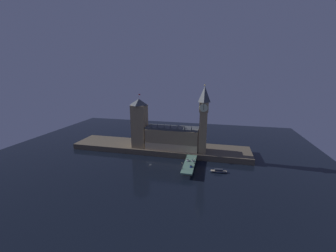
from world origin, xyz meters
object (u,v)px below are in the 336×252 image
Objects in this scene: car_northbound_lead at (188,160)px; pedestrian_mid_walk at (194,163)px; car_southbound_trail at (192,161)px; boat_downstream at (219,171)px; street_lamp_mid at (195,160)px; car_southbound_lead at (191,166)px; pedestrian_far_rail at (186,159)px; pedestrian_near_rail at (183,168)px; victoria_tower at (140,123)px; street_lamp_near at (182,165)px; clock_tower at (204,118)px; street_lamp_far at (187,154)px.

pedestrian_mid_walk is (7.24, -5.49, 0.15)m from car_northbound_lead.
car_southbound_trail is 28.30m from boat_downstream.
car_southbound_lead is at bearing -109.28° from street_lamp_mid.
pedestrian_near_rail is at bearing -90.00° from pedestrian_far_rail.
pedestrian_far_rail is at bearing 143.05° from street_lamp_mid.
victoria_tower is 107.85m from boat_downstream.
street_lamp_near reaches higher than car_southbound_lead.
street_lamp_mid is at bearing 53.56° from pedestrian_near_rail.
boat_downstream is (18.71, -31.92, -46.24)m from clock_tower.
pedestrian_mid_walk is at bearing 54.09° from pedestrian_near_rail.
pedestrian_far_rail is 0.09× the size of boat_downstream.
street_lamp_far is (-7.64, 22.76, 3.60)m from car_southbound_lead.
street_lamp_far is (-7.64, 8.69, 3.62)m from car_southbound_trail.
street_lamp_mid is 18.06m from street_lamp_far.
street_lamp_far is at bearing 90.81° from pedestrian_near_rail.
car_southbound_trail is 6.76m from pedestrian_mid_walk.
victoria_tower is at bearing 156.07° from pedestrian_far_rail.
victoria_tower is 80.08m from car_southbound_trail.
car_southbound_trail is at bearing -48.68° from street_lamp_far.
pedestrian_far_rail is 35.62m from boat_downstream.
victoria_tower reaches higher than street_lamp_far.
street_lamp_far is (-10.46, 14.72, 0.42)m from street_lamp_mid.
street_lamp_mid is at bearing 35.46° from pedestrian_mid_walk.
car_southbound_lead is at bearing -71.44° from street_lamp_far.
boat_downstream is at bearing -11.81° from car_northbound_lead.
street_lamp_mid is at bearing -99.77° from clock_tower.
car_southbound_lead is at bearing 37.58° from pedestrian_near_rail.
clock_tower is at bearing 80.23° from street_lamp_mid.
boat_downstream is at bearing -3.35° from street_lamp_mid.
pedestrian_near_rail is 0.24× the size of street_lamp_near.
clock_tower is 61.92m from pedestrian_near_rail.
street_lamp_near is 1.01× the size of street_lamp_far.
clock_tower is at bearing 79.60° from pedestrian_mid_walk.
car_southbound_trail is 0.56× the size of street_lamp_far.
clock_tower is 11.36× the size of street_lamp_far.
street_lamp_far is 0.39× the size of boat_downstream.
street_lamp_far is at bearing 93.20° from pedestrian_far_rail.
car_southbound_lead is 0.62× the size of street_lamp_near.
street_lamp_mid reaches higher than boat_downstream.
street_lamp_far reaches higher than pedestrian_near_rail.
car_southbound_trail is at bearing 110.93° from pedestrian_mid_walk.
clock_tower is 48.33m from car_southbound_trail.
street_lamp_mid is (0.40, 0.28, 2.95)m from pedestrian_mid_walk.
boat_downstream is (26.78, -7.43, -5.36)m from car_southbound_trail.
boat_downstream is (34.42, -16.12, -8.97)m from street_lamp_far.
street_lamp_near reaches higher than pedestrian_near_rail.
clock_tower is 51.30m from pedestrian_mid_walk.
pedestrian_near_rail is (-15.31, -44.14, -40.64)m from clock_tower.
street_lamp_near is at bearing -39.09° from victoria_tower.
street_lamp_near is 1.12× the size of street_lamp_mid.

